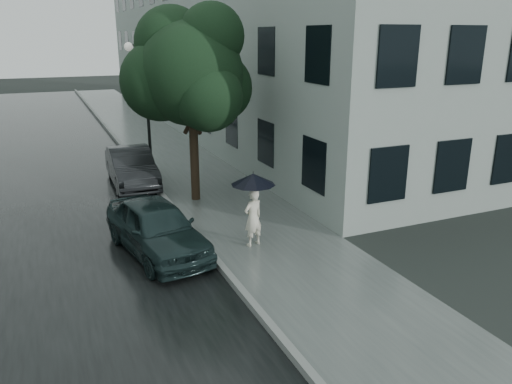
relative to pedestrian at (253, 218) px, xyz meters
name	(u,v)px	position (x,y,z in m)	size (l,w,h in m)	color
ground	(303,276)	(0.36, -2.00, -0.74)	(120.00, 120.00, 0.00)	black
sidewalk	(176,158)	(0.61, 10.00, -0.74)	(3.50, 60.00, 0.01)	slate
kerb_near	(133,160)	(-1.22, 10.00, -0.67)	(0.15, 60.00, 0.15)	slate
asphalt_road	(43,170)	(-4.72, 10.00, -0.74)	(6.85, 60.00, 0.00)	black
building_near	(227,46)	(5.83, 17.50, 3.76)	(7.02, 36.00, 9.00)	gray
pedestrian	(253,218)	(0.00, 0.00, 0.00)	(0.54, 0.35, 1.47)	silver
umbrella	(253,179)	(0.02, 0.04, 0.99)	(1.33, 1.33, 0.98)	black
street_tree	(190,72)	(-0.24, 4.29, 3.30)	(4.14, 3.76, 6.06)	#332619
lamp_post	(143,98)	(-0.86, 8.83, 2.04)	(0.85, 0.35, 4.84)	black
car_near	(157,228)	(-2.32, 0.50, -0.08)	(1.55, 3.86, 1.31)	#182929
car_far	(131,167)	(-1.84, 6.62, -0.08)	(1.39, 3.97, 1.31)	black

